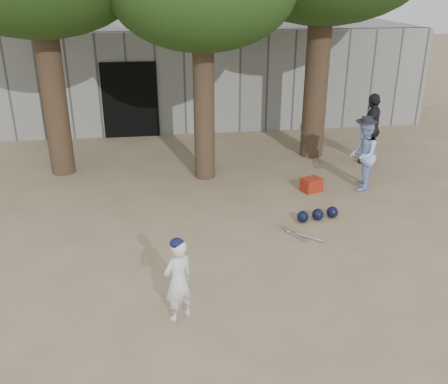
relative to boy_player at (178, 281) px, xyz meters
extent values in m
plane|color=#937C5E|center=(0.33, 1.14, -0.61)|extent=(70.00, 70.00, 0.00)
imported|color=white|center=(0.00, 0.00, 0.00)|extent=(0.53, 0.48, 1.21)
imported|color=#9CBAF2|center=(4.31, 4.12, 0.18)|extent=(0.89, 0.96, 1.58)
imported|color=black|center=(5.21, 5.76, 0.29)|extent=(0.97, 1.10, 1.79)
cube|color=#A32815|center=(3.19, 4.12, -0.46)|extent=(0.51, 0.45, 0.30)
cube|color=gray|center=(0.33, 9.14, 0.89)|extent=(16.00, 0.35, 3.00)
cube|color=black|center=(-0.87, 8.94, 0.49)|extent=(1.60, 0.08, 2.20)
cube|color=slate|center=(0.33, 11.64, 0.89)|extent=(16.00, 5.00, 3.00)
sphere|color=black|center=(2.55, 2.64, -0.49)|extent=(0.23, 0.23, 0.23)
sphere|color=black|center=(2.87, 2.70, -0.49)|extent=(0.23, 0.23, 0.23)
sphere|color=black|center=(3.19, 2.76, -0.49)|extent=(0.23, 0.23, 0.23)
cylinder|color=#AAA9B0|center=(2.24, 2.14, -0.58)|extent=(0.35, 0.68, 0.06)
cylinder|color=#AAA9B0|center=(2.42, 2.02, -0.58)|extent=(0.58, 0.51, 0.06)
cylinder|color=brown|center=(-2.47, 6.14, 2.14)|extent=(0.56, 0.56, 5.50)
cylinder|color=brown|center=(0.93, 5.34, 1.89)|extent=(0.48, 0.48, 5.00)
cylinder|color=brown|center=(3.93, 6.54, 2.29)|extent=(0.60, 0.60, 5.80)
camera|label=1|loc=(-0.20, -5.76, 3.76)|focal=40.00mm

